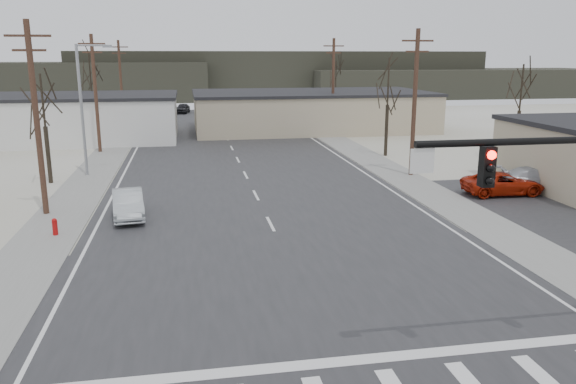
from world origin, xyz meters
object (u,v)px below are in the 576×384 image
object	(u,v)px
car_parked_red	(503,184)
car_far_a	(286,122)
car_parked_silver	(541,179)
car_far_b	(183,108)
fire_hydrant	(55,227)
sedan_crossing	(128,204)

from	to	relation	value
car_parked_red	car_far_a	bearing A→B (deg)	15.04
car_parked_silver	car_far_a	bearing A→B (deg)	33.05
car_parked_red	car_far_b	bearing A→B (deg)	22.01
fire_hydrant	car_parked_red	distance (m)	25.24
car_parked_red	fire_hydrant	bearing A→B (deg)	100.46
car_far_a	car_parked_red	size ratio (longest dim) A/B	1.05
sedan_crossing	car_parked_red	distance (m)	21.90
fire_hydrant	sedan_crossing	size ratio (longest dim) A/B	0.20
fire_hydrant	car_far_b	distance (m)	57.29
car_parked_silver	sedan_crossing	bearing A→B (deg)	109.02
fire_hydrant	car_parked_silver	distance (m)	28.07
fire_hydrant	car_far_a	world-z (taller)	car_far_a
car_far_a	car_parked_silver	world-z (taller)	car_far_a
fire_hydrant	car_parked_red	bearing A→B (deg)	8.27
fire_hydrant	car_parked_red	world-z (taller)	car_parked_red
fire_hydrant	car_parked_silver	size ratio (longest dim) A/B	0.17
fire_hydrant	sedan_crossing	xyz separation A→B (m)	(3.10, 2.52, 0.30)
sedan_crossing	fire_hydrant	bearing A→B (deg)	-148.02
car_far_a	car_far_b	xyz separation A→B (m)	(-11.69, 20.30, -0.03)
fire_hydrant	car_far_b	size ratio (longest dim) A/B	0.21
car_far_a	car_parked_silver	bearing A→B (deg)	107.78
fire_hydrant	car_far_b	world-z (taller)	car_far_b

